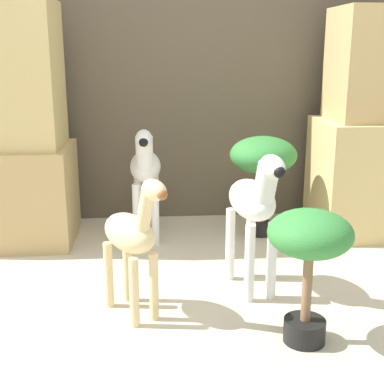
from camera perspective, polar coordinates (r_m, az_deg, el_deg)
ground_plane at (r=1.88m, az=4.26°, el=-18.35°), size 14.00×14.00×0.00m
wall_back at (r=3.30m, az=-0.05°, el=16.20°), size 6.40×0.08×2.20m
rock_pillar_left at (r=3.01m, az=-18.78°, el=5.91°), size 0.62×0.51×1.28m
rock_pillar_right at (r=3.18m, az=18.84°, el=5.69°), size 0.62×0.51×1.25m
zebra_right at (r=2.27m, az=6.67°, el=-1.35°), size 0.23×0.45×0.64m
zebra_left at (r=2.91m, az=-5.00°, el=2.34°), size 0.17×0.45×0.64m
giraffe_figurine at (r=2.08m, az=-6.40°, el=-4.77°), size 0.30×0.39×0.59m
potted_palm_front at (r=2.98m, az=7.61°, el=3.61°), size 0.37×0.37×0.57m
potted_palm_back at (r=1.91m, az=12.42°, el=-5.70°), size 0.30×0.30×0.50m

